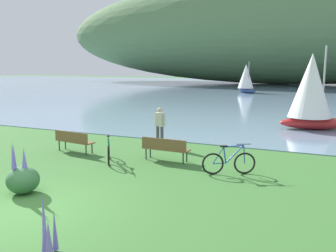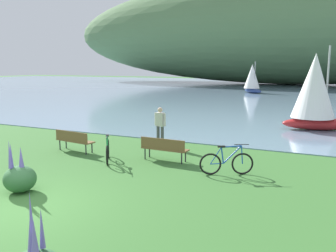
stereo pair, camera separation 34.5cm
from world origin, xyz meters
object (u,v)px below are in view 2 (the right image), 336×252
at_px(bicycle_beside_path, 227,163).
at_px(sailboat_nearest_to_shore, 252,78).
at_px(bicycle_leaning_near_bench, 108,151).
at_px(sailboat_mid_bay, 315,91).
at_px(park_bench_further_along, 164,147).
at_px(park_bench_near_camera, 74,139).
at_px(person_at_shoreline, 160,124).

relative_size(bicycle_beside_path, sailboat_nearest_to_shore, 0.40).
bearing_deg(bicycle_leaning_near_bench, sailboat_mid_bay, 57.65).
height_order(park_bench_further_along, bicycle_leaning_near_bench, bicycle_leaning_near_bench).
height_order(bicycle_leaning_near_bench, sailboat_mid_bay, sailboat_mid_bay).
bearing_deg(sailboat_nearest_to_shore, park_bench_near_camera, -89.40).
bearing_deg(bicycle_leaning_near_bench, bicycle_beside_path, 3.66).
relative_size(bicycle_leaning_near_bench, bicycle_beside_path, 0.95).
bearing_deg(sailboat_mid_bay, person_at_shoreline, -130.03).
xyz_separation_m(park_bench_near_camera, bicycle_beside_path, (6.56, -0.36, -0.12)).
bearing_deg(bicycle_leaning_near_bench, person_at_shoreline, 79.69).
bearing_deg(park_bench_near_camera, sailboat_mid_bay, 48.08).
height_order(bicycle_beside_path, sailboat_nearest_to_shore, sailboat_nearest_to_shore).
bearing_deg(park_bench_further_along, park_bench_near_camera, -175.93).
bearing_deg(person_at_shoreline, sailboat_nearest_to_shore, 95.37).
bearing_deg(bicycle_beside_path, sailboat_mid_bay, 78.59).
distance_m(bicycle_leaning_near_bench, sailboat_nearest_to_shore, 35.89).
xyz_separation_m(park_bench_further_along, sailboat_nearest_to_shore, (-4.35, 34.85, 1.41)).
xyz_separation_m(park_bench_near_camera, bicycle_leaning_near_bench, (2.11, -0.64, -0.12)).
distance_m(bicycle_leaning_near_bench, person_at_shoreline, 3.29).
bearing_deg(park_bench_near_camera, person_at_shoreline, 43.42).
height_order(person_at_shoreline, sailboat_mid_bay, sailboat_mid_bay).
relative_size(bicycle_beside_path, person_at_shoreline, 0.93).
relative_size(park_bench_further_along, sailboat_nearest_to_shore, 0.45).
distance_m(park_bench_further_along, sailboat_mid_bay, 10.44).
xyz_separation_m(bicycle_beside_path, sailboat_mid_bay, (1.99, 9.88, 1.77)).
height_order(bicycle_beside_path, person_at_shoreline, person_at_shoreline).
distance_m(bicycle_leaning_near_bench, sailboat_mid_bay, 12.16).
bearing_deg(sailboat_mid_bay, park_bench_further_along, -116.31).
height_order(bicycle_leaning_near_bench, sailboat_nearest_to_shore, sailboat_nearest_to_shore).
bearing_deg(park_bench_near_camera, bicycle_beside_path, -3.12).
bearing_deg(sailboat_mid_bay, bicycle_beside_path, -101.41).
height_order(park_bench_near_camera, person_at_shoreline, person_at_shoreline).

